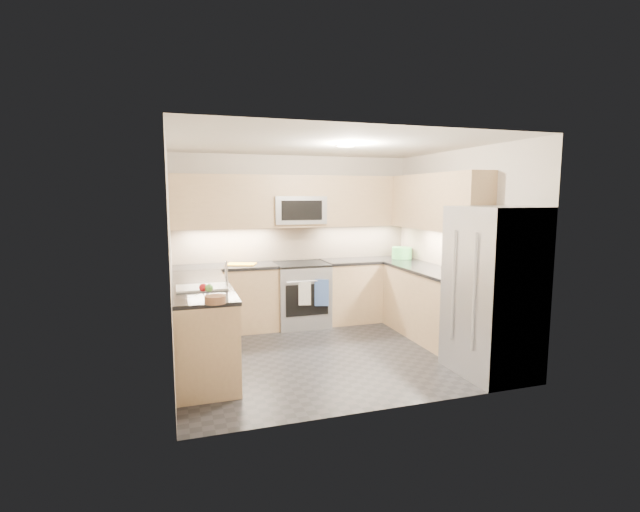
{
  "coord_description": "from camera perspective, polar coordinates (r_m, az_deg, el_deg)",
  "views": [
    {
      "loc": [
        -1.77,
        -5.19,
        1.92
      ],
      "look_at": [
        0.0,
        0.35,
        1.15
      ],
      "focal_mm": 26.0,
      "sensor_mm": 36.0,
      "label": 1
    }
  ],
  "objects": [
    {
      "name": "floor",
      "position": [
        5.81,
        1.07,
        -11.76
      ],
      "size": [
        3.6,
        3.2,
        0.0
      ],
      "primitive_type": "cube",
      "color": "black",
      "rests_on": "ground"
    },
    {
      "name": "ceiling",
      "position": [
        5.51,
        1.14,
        13.58
      ],
      "size": [
        3.6,
        3.2,
        0.02
      ],
      "primitive_type": "cube",
      "color": "beige",
      "rests_on": "wall_back"
    },
    {
      "name": "wall_back",
      "position": [
        7.05,
        -3.09,
        2.07
      ],
      "size": [
        3.6,
        0.02,
        2.5
      ],
      "primitive_type": "cube",
      "color": "beige",
      "rests_on": "floor"
    },
    {
      "name": "wall_front",
      "position": [
        4.06,
        8.4,
        -2.03
      ],
      "size": [
        3.6,
        0.02,
        2.5
      ],
      "primitive_type": "cube",
      "color": "beige",
      "rests_on": "floor"
    },
    {
      "name": "wall_left",
      "position": [
        5.23,
        -17.9,
        -0.17
      ],
      "size": [
        0.02,
        3.2,
        2.5
      ],
      "primitive_type": "cube",
      "color": "beige",
      "rests_on": "floor"
    },
    {
      "name": "wall_right",
      "position": [
        6.33,
        16.72,
        1.15
      ],
      "size": [
        0.02,
        3.2,
        2.5
      ],
      "primitive_type": "cube",
      "color": "beige",
      "rests_on": "floor"
    },
    {
      "name": "base_cab_back_left",
      "position": [
        6.69,
        -11.49,
        -5.31
      ],
      "size": [
        1.42,
        0.6,
        0.9
      ],
      "primitive_type": "cube",
      "color": "tan",
      "rests_on": "floor"
    },
    {
      "name": "base_cab_back_right",
      "position": [
        7.24,
        5.96,
        -4.22
      ],
      "size": [
        1.42,
        0.6,
        0.9
      ],
      "primitive_type": "cube",
      "color": "tan",
      "rests_on": "floor"
    },
    {
      "name": "base_cab_right",
      "position": [
        6.43,
        13.47,
        -5.89
      ],
      "size": [
        0.6,
        1.7,
        0.9
      ],
      "primitive_type": "cube",
      "color": "tan",
      "rests_on": "floor"
    },
    {
      "name": "base_cab_peninsula",
      "position": [
        5.4,
        -14.34,
        -8.49
      ],
      "size": [
        0.6,
        2.0,
        0.9
      ],
      "primitive_type": "cube",
      "color": "tan",
      "rests_on": "floor"
    },
    {
      "name": "countertop_back_left",
      "position": [
        6.6,
        -11.6,
        -1.33
      ],
      "size": [
        1.42,
        0.63,
        0.04
      ],
      "primitive_type": "cube",
      "color": "black",
      "rests_on": "base_cab_back_left"
    },
    {
      "name": "countertop_back_right",
      "position": [
        7.16,
        6.01,
        -0.53
      ],
      "size": [
        1.42,
        0.63,
        0.04
      ],
      "primitive_type": "cube",
      "color": "black",
      "rests_on": "base_cab_back_right"
    },
    {
      "name": "countertop_right",
      "position": [
        6.34,
        13.6,
        -1.75
      ],
      "size": [
        0.63,
        1.7,
        0.04
      ],
      "primitive_type": "cube",
      "color": "black",
      "rests_on": "base_cab_right"
    },
    {
      "name": "countertop_peninsula",
      "position": [
        5.29,
        -14.51,
        -3.59
      ],
      "size": [
        0.63,
        2.0,
        0.04
      ],
      "primitive_type": "cube",
      "color": "black",
      "rests_on": "base_cab_peninsula"
    },
    {
      "name": "upper_cab_back",
      "position": [
        6.85,
        -2.75,
        6.73
      ],
      "size": [
        3.6,
        0.35,
        0.75
      ],
      "primitive_type": "cube",
      "color": "tan",
      "rests_on": "wall_back"
    },
    {
      "name": "upper_cab_right",
      "position": [
        6.43,
        14.23,
        6.47
      ],
      "size": [
        0.35,
        1.95,
        0.75
      ],
      "primitive_type": "cube",
      "color": "tan",
      "rests_on": "wall_right"
    },
    {
      "name": "backsplash_back",
      "position": [
        7.05,
        -3.08,
        1.62
      ],
      "size": [
        3.6,
        0.01,
        0.51
      ],
      "primitive_type": "cube",
      "color": "#C5A98E",
      "rests_on": "wall_back"
    },
    {
      "name": "backsplash_right",
      "position": [
        6.71,
        14.5,
        1.09
      ],
      "size": [
        0.01,
        2.3,
        0.51
      ],
      "primitive_type": "cube",
      "color": "#C5A98E",
      "rests_on": "wall_right"
    },
    {
      "name": "gas_range",
      "position": [
        6.86,
        -2.35,
        -4.8
      ],
      "size": [
        0.76,
        0.65,
        0.91
      ],
      "primitive_type": "cube",
      "color": "gray",
      "rests_on": "floor"
    },
    {
      "name": "range_cooktop",
      "position": [
        6.78,
        -2.38,
        -1.0
      ],
      "size": [
        0.76,
        0.65,
        0.03
      ],
      "primitive_type": "cube",
      "color": "black",
      "rests_on": "gas_range"
    },
    {
      "name": "oven_door_glass",
      "position": [
        6.55,
        -1.59,
        -5.43
      ],
      "size": [
        0.62,
        0.02,
        0.45
      ],
      "primitive_type": "cube",
      "color": "black",
      "rests_on": "gas_range"
    },
    {
      "name": "oven_handle",
      "position": [
        6.48,
        -1.55,
        -3.14
      ],
      "size": [
        0.6,
        0.02,
        0.02
      ],
      "primitive_type": "cylinder",
      "rotation": [
        0.0,
        1.57,
        0.0
      ],
      "color": "#B2B5BA",
      "rests_on": "gas_range"
    },
    {
      "name": "microwave",
      "position": [
        6.83,
        -2.69,
        5.68
      ],
      "size": [
        0.76,
        0.4,
        0.4
      ],
      "primitive_type": "cube",
      "color": "gray",
      "rests_on": "upper_cab_back"
    },
    {
      "name": "microwave_door",
      "position": [
        6.63,
        -2.23,
        5.63
      ],
      "size": [
        0.6,
        0.01,
        0.28
      ],
      "primitive_type": "cube",
      "color": "black",
      "rests_on": "microwave"
    },
    {
      "name": "refrigerator",
      "position": [
        5.26,
        20.48,
        -4.11
      ],
      "size": [
        0.7,
        0.9,
        1.8
      ],
      "primitive_type": "cube",
      "color": "#999AA0",
      "rests_on": "floor"
    },
    {
      "name": "fridge_handle_left",
      "position": [
        4.89,
        18.39,
        -4.27
      ],
      "size": [
        0.02,
        0.02,
        1.2
      ],
      "primitive_type": "cylinder",
      "color": "#B2B5BA",
      "rests_on": "refrigerator"
    },
    {
      "name": "fridge_handle_right",
      "position": [
        5.18,
        16.05,
        -3.54
      ],
      "size": [
        0.02,
        0.02,
        1.2
      ],
      "primitive_type": "cylinder",
      "color": "#B2B5BA",
      "rests_on": "refrigerator"
    },
    {
      "name": "sink_basin",
      "position": [
        5.05,
        -14.33,
        -4.56
      ],
      "size": [
        0.52,
        0.38,
        0.16
      ],
      "primitive_type": "cube",
      "color": "white",
      "rests_on": "base_cab_peninsula"
    },
    {
      "name": "faucet",
      "position": [
        5.04,
        -11.45,
        -2.2
      ],
      "size": [
        0.03,
        0.03,
        0.28
      ],
      "primitive_type": "cylinder",
      "color": "silver",
      "rests_on": "countertop_peninsula"
    },
    {
      "name": "utensil_bowl",
      "position": [
        7.29,
        10.04,
        0.39
      ],
      "size": [
        0.31,
        0.31,
        0.17
      ],
      "primitive_type": "cylinder",
      "rotation": [
        0.0,
        0.0,
        -0.03
      ],
      "color": "#48A94E",
      "rests_on": "countertop_back_right"
    },
    {
      "name": "cutting_board",
      "position": [
        6.65,
        -9.71,
        -1.0
      ],
      "size": [
        0.48,
        0.41,
        0.01
      ],
      "primitive_type": "cube",
      "rotation": [
        0.0,
        0.0,
        -0.37
      ],
      "color": "orange",
      "rests_on": "countertop_back_left"
    },
    {
      "name": "fruit_basket",
      "position": [
        4.33,
        -12.78,
        -5.24
      ],
      "size": [
        0.25,
        0.25,
        0.07
      ],
      "primitive_type": "cylinder",
      "rotation": [
        0.0,
        0.0,
        0.37
      ],
      "color": "#8F6042",
      "rests_on": "countertop_peninsula"
    },
    {
      "name": "fruit_apple",
      "position": [
        4.49,
        -14.17,
        -3.79
      ],
      "size": [
        0.08,
        0.08,
        0.08
      ],
      "primitive_type": "sphere",
      "color": "red",
      "rests_on": "fruit_basket"
    },
    {
      "name": "fruit_pear",
      "position": [
        4.45,
        -13.5,
        -3.86
      ],
      "size": [
        0.08,
        0.08,
        0.08
      ],
      "primitive_type": "sphere",
      "color": "#64B94F",
      "rests_on": "fruit_basket"
    },
    {
      "name": "dish_towel_check",
      "position": [
        6.48,
        -1.89,
        -4.67
      ],
      "size": [
        0.17,
        0.06,
        0.32
      ],
      "primitive_type": "cube",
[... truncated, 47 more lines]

